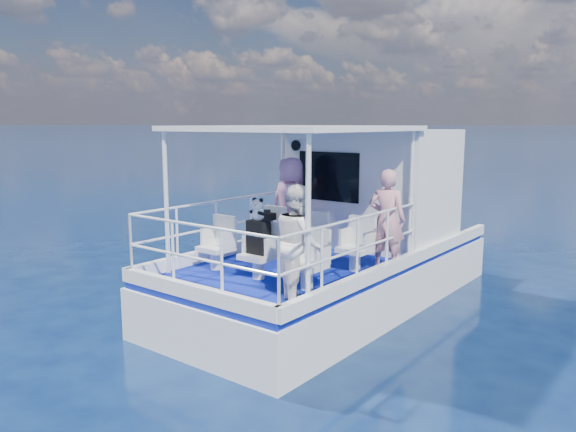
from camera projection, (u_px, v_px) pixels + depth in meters
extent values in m
plane|color=#08173E|center=(302.00, 316.00, 9.48)|extent=(2000.00, 2000.00, 0.00)
cube|color=white|center=(334.00, 301.00, 10.26)|extent=(3.00, 7.00, 1.60)
cube|color=navy|center=(335.00, 256.00, 10.12)|extent=(2.90, 6.90, 0.10)
cube|color=white|center=(372.00, 186.00, 10.95)|extent=(2.85, 2.00, 2.20)
cube|color=white|center=(295.00, 128.00, 8.81)|extent=(3.00, 3.20, 0.08)
cylinder|color=white|center=(166.00, 203.00, 8.65)|extent=(0.07, 0.07, 2.20)
cylinder|color=white|center=(308.00, 222.00, 7.01)|extent=(0.07, 0.07, 2.20)
cylinder|color=white|center=(283.00, 187.00, 10.91)|extent=(0.07, 0.07, 2.20)
cylinder|color=white|center=(411.00, 198.00, 9.27)|extent=(0.07, 0.07, 2.20)
cube|color=silver|center=(268.00, 244.00, 10.00)|extent=(0.48, 0.46, 0.38)
cube|color=silver|center=(309.00, 251.00, 9.46)|extent=(0.48, 0.46, 0.38)
cube|color=silver|center=(355.00, 259.00, 8.91)|extent=(0.48, 0.46, 0.38)
cube|color=silver|center=(216.00, 258.00, 8.99)|extent=(0.48, 0.46, 0.38)
cube|color=silver|center=(258.00, 266.00, 8.45)|extent=(0.48, 0.46, 0.38)
cube|color=silver|center=(307.00, 276.00, 7.90)|extent=(0.48, 0.46, 0.38)
imported|color=#CD84A7|center=(291.00, 204.00, 10.21)|extent=(0.66, 0.48, 1.72)
imported|color=pink|center=(387.00, 220.00, 8.89)|extent=(0.66, 0.51, 1.61)
imported|color=white|center=(299.00, 243.00, 7.33)|extent=(0.95, 0.93, 1.55)
cube|color=black|center=(267.00, 223.00, 9.93)|extent=(0.29, 0.16, 0.38)
cube|color=black|center=(259.00, 237.00, 8.39)|extent=(0.34, 0.19, 0.50)
cube|color=black|center=(267.00, 211.00, 9.87)|extent=(0.10, 0.06, 0.06)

